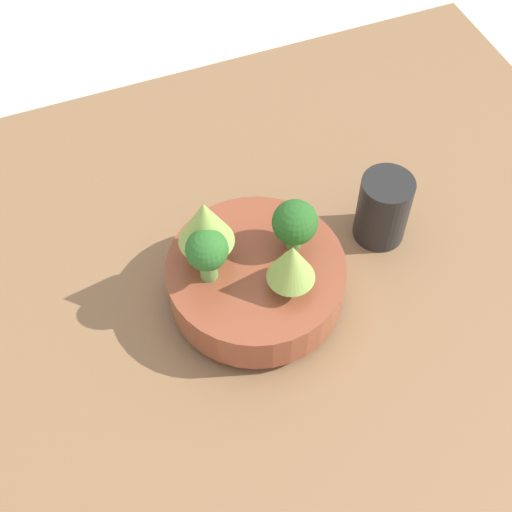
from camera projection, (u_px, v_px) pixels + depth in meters
name	position (u px, v px, depth m)	size (l,w,h in m)	color
ground_plane	(269.00, 300.00, 0.96)	(6.00, 6.00, 0.00)	beige
table	(270.00, 290.00, 0.94)	(1.06, 0.86, 0.05)	olive
bowl	(256.00, 280.00, 0.88)	(0.22, 0.22, 0.07)	brown
romanesco_piece_near	(205.00, 225.00, 0.80)	(0.07, 0.07, 0.10)	#609347
broccoli_floret_right	(207.00, 252.00, 0.80)	(0.05, 0.05, 0.08)	#6BA34C
romanesco_piece_far	(292.00, 264.00, 0.80)	(0.06, 0.06, 0.08)	#6BA34C
broccoli_floret_left	(295.00, 223.00, 0.83)	(0.05, 0.05, 0.07)	#609347
cup	(383.00, 209.00, 0.93)	(0.07, 0.07, 0.10)	black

